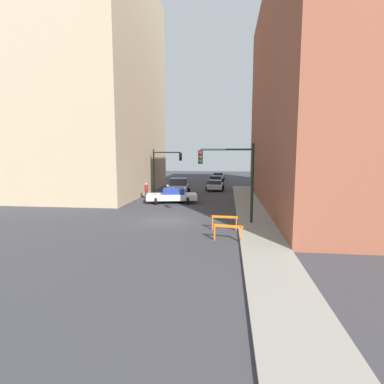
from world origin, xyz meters
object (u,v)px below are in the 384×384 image
Objects in this scene: parked_car_far at (218,176)px; pedestrian_crossing at (168,193)px; parked_car_near at (215,185)px; parked_car_mid at (216,180)px; pedestrian_corner at (146,191)px; police_car at (172,195)px; traffic_light_far at (163,164)px; white_truck at (178,188)px; barrier_mid at (224,220)px; barrier_front at (228,230)px; traffic_light_near at (234,171)px.

parked_car_far is 2.61× the size of pedestrian_crossing.
parked_car_mid is at bearing 92.54° from parked_car_near.
pedestrian_corner is (-6.71, -8.42, 0.19)m from parked_car_near.
police_car is 1.15× the size of parked_car_far.
police_car is 18.25m from parked_car_mid.
parked_car_mid is at bearing -72.96° from pedestrian_corner.
traffic_light_far reaches higher than white_truck.
barrier_mid is at bearing -65.83° from traffic_light_far.
traffic_light_far is at bearing -108.70° from parked_car_far.
police_car reaches higher than barrier_front.
parked_car_near is at bearing -85.19° from parked_car_mid.
traffic_light_near reaches higher than parked_car_near.
parked_car_mid is at bearing 133.17° from pedestrian_crossing.
parked_car_mid reaches higher than barrier_mid.
barrier_front is at bearing -85.18° from parked_car_near.
parked_car_far is at bearing 91.12° from parked_car_near.
traffic_light_near is 16.82m from traffic_light_far.
white_truck is 3.34× the size of pedestrian_corner.
pedestrian_crossing is 1.05× the size of barrier_front.
parked_car_near is 2.72× the size of barrier_front.
parked_car_far is at bearing -19.48° from police_car.
traffic_light_near is 0.94× the size of white_truck.
traffic_light_near reaches higher than parked_car_far.
police_car is at bearing 113.73° from barrier_front.
pedestrian_crossing reaches higher than parked_car_mid.
pedestrian_corner is (-6.57, -23.52, 0.19)m from parked_car_far.
barrier_front is at bearing -88.53° from parked_car_far.
police_car is at bearing -97.77° from parked_car_mid.
parked_car_mid is 2.77× the size of barrier_front.
white_truck is 1.29× the size of parked_car_near.
parked_car_mid is 2.64× the size of pedestrian_corner.
police_car is 3.14× the size of barrier_front.
parked_car_far is 37.67m from barrier_front.
parked_car_far reaches higher than barrier_front.
parked_car_far is at bearing 74.89° from white_truck.
traffic_light_near is 3.48m from barrier_mid.
barrier_mid is (8.15, -11.79, -0.24)m from pedestrian_corner.
police_car is 3.11× the size of barrier_mid.
pedestrian_corner is at bearing 131.20° from traffic_light_near.
barrier_mid is (5.06, -9.69, -0.11)m from police_car.
parked_car_near is at bearing 96.27° from traffic_light_near.
traffic_light_near is at bearing -70.06° from white_truck.
traffic_light_near is 1.19× the size of parked_car_mid.
pedestrian_corner is 1.05× the size of barrier_front.
traffic_light_near is at bearing -61.48° from traffic_light_far.
parked_car_near is at bearing 30.99° from traffic_light_far.
parked_car_near is (3.62, 10.52, -0.05)m from police_car.
parked_car_near is 22.59m from barrier_front.
parked_car_far is (5.88, 18.71, -2.72)m from traffic_light_far.
barrier_mid is at bearing -107.68° from traffic_light_near.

